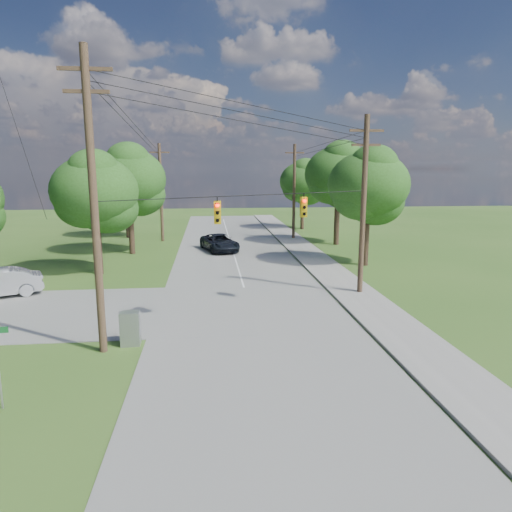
{
  "coord_description": "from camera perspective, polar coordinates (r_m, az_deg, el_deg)",
  "views": [
    {
      "loc": [
        -0.14,
        -18.02,
        7.46
      ],
      "look_at": [
        2.25,
        5.0,
        3.02
      ],
      "focal_mm": 32.0,
      "sensor_mm": 36.0,
      "label": 1
    }
  ],
  "objects": [
    {
      "name": "sidewalk_east",
      "position": [
        25.74,
        14.52,
        -6.21
      ],
      "size": [
        2.6,
        100.0,
        0.12
      ],
      "primitive_type": "cube",
      "color": "#9A9690",
      "rests_on": "ground"
    },
    {
      "name": "pole_sw",
      "position": [
        18.99,
        -19.63,
        6.51
      ],
      "size": [
        2.0,
        0.32,
        12.0
      ],
      "color": "brown",
      "rests_on": "ground"
    },
    {
      "name": "tree_w_mid",
      "position": [
        41.6,
        -15.62,
        9.25
      ],
      "size": [
        6.4,
        6.4,
        9.22
      ],
      "color": "#463023",
      "rests_on": "ground"
    },
    {
      "name": "pole_ne",
      "position": [
        27.62,
        13.28,
        6.43
      ],
      "size": [
        2.0,
        0.32,
        10.5
      ],
      "color": "brown",
      "rests_on": "ground"
    },
    {
      "name": "tree_e_far",
      "position": [
        57.24,
        5.89,
        9.25
      ],
      "size": [
        5.8,
        5.8,
        8.32
      ],
      "color": "#463023",
      "rests_on": "ground"
    },
    {
      "name": "control_cabinet",
      "position": [
        20.46,
        -15.45,
        -8.74
      ],
      "size": [
        0.83,
        0.62,
        1.47
      ],
      "primitive_type": "cube",
      "rotation": [
        0.0,
        0.0,
        0.03
      ],
      "color": "gray",
      "rests_on": "ground"
    },
    {
      "name": "main_road",
      "position": [
        24.29,
        -0.59,
        -7.0
      ],
      "size": [
        10.0,
        100.0,
        0.03
      ],
      "primitive_type": "cube",
      "color": "gray",
      "rests_on": "ground"
    },
    {
      "name": "tree_e_near",
      "position": [
        36.14,
        13.87,
        8.62
      ],
      "size": [
        6.2,
        6.2,
        8.81
      ],
      "color": "#463023",
      "rests_on": "ground"
    },
    {
      "name": "tree_w_near",
      "position": [
        33.98,
        -19.47,
        7.65
      ],
      "size": [
        6.0,
        6.0,
        8.4
      ],
      "color": "#463023",
      "rests_on": "ground"
    },
    {
      "name": "tree_e_mid",
      "position": [
        45.8,
        10.25,
        9.99
      ],
      "size": [
        6.6,
        6.6,
        9.64
      ],
      "color": "#463023",
      "rests_on": "ground"
    },
    {
      "name": "tree_w_far",
      "position": [
        51.8,
        -15.98,
        9.1
      ],
      "size": [
        6.0,
        6.0,
        8.73
      ],
      "color": "#463023",
      "rests_on": "ground"
    },
    {
      "name": "pole_north_e",
      "position": [
        48.92,
        4.78,
        8.08
      ],
      "size": [
        2.0,
        0.32,
        10.0
      ],
      "color": "brown",
      "rests_on": "ground"
    },
    {
      "name": "pole_north_w",
      "position": [
        48.32,
        -11.8,
        7.86
      ],
      "size": [
        2.0,
        0.32,
        10.0
      ],
      "color": "brown",
      "rests_on": "ground"
    },
    {
      "name": "traffic_signals",
      "position": [
        22.69,
        0.92,
        5.89
      ],
      "size": [
        4.91,
        3.27,
        1.05
      ],
      "color": "gold",
      "rests_on": "ground"
    },
    {
      "name": "car_main_north",
      "position": [
        42.03,
        -4.57,
        1.68
      ],
      "size": [
        3.94,
        5.94,
        1.52
      ],
      "primitive_type": "imported",
      "rotation": [
        0.0,
        0.0,
        0.28
      ],
      "color": "black",
      "rests_on": "main_road"
    },
    {
      "name": "power_lines",
      "position": [
        29.66,
        -2.83,
        14.11
      ],
      "size": [
        13.93,
        29.62,
        4.93
      ],
      "color": "black",
      "rests_on": "ground"
    },
    {
      "name": "ground",
      "position": [
        19.5,
        -5.17,
        -11.68
      ],
      "size": [
        140.0,
        140.0,
        0.0
      ],
      "primitive_type": "plane",
      "color": "#33581D",
      "rests_on": "ground"
    }
  ]
}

